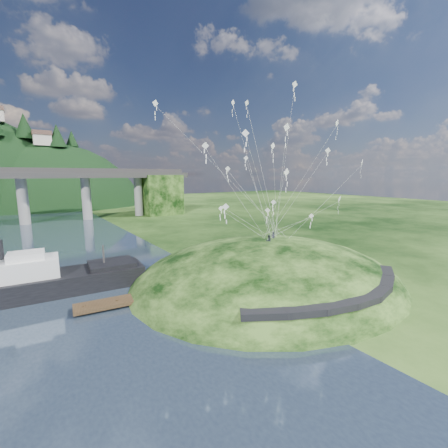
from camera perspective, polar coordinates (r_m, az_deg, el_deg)
ground at (r=33.22m, az=0.17°, el=-14.10°), size 320.00×320.00×0.00m
grass_hill at (r=39.88m, az=8.21°, el=-12.39°), size 36.00×32.00×13.00m
footpath at (r=31.19m, az=22.70°, el=-12.34°), size 22.29×5.84×0.83m
work_barge at (r=39.20m, az=-29.84°, el=-9.08°), size 19.25×6.66×6.62m
wooden_dock at (r=33.80m, az=-14.42°, el=-13.16°), size 14.41×3.76×1.02m
kite_flyers at (r=38.72m, az=8.85°, el=-1.82°), size 2.74×1.87×1.67m
kite_swarm at (r=39.07m, az=8.97°, el=12.61°), size 20.66×17.15×19.58m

